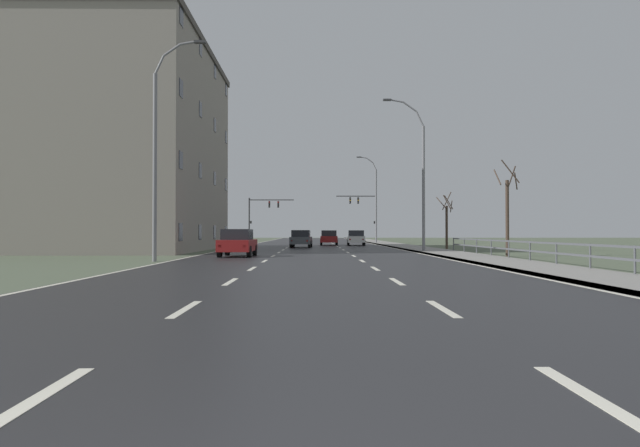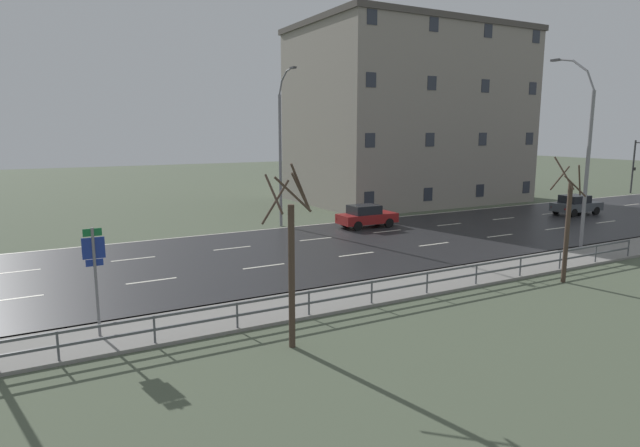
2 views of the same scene
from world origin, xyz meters
name	(u,v)px [view 1 (image 1 of 2)]	position (x,y,z in m)	size (l,w,h in m)	color
ground_plane	(313,248)	(0.00, 48.00, -0.06)	(160.00, 160.00, 0.12)	#4C5642
road_asphalt_strip	(313,244)	(0.00, 60.00, 0.01)	(14.00, 120.00, 0.03)	#232326
sidewalk_right	(387,244)	(8.43, 60.00, 0.06)	(3.00, 120.00, 0.12)	gray
guardrail	(542,248)	(9.85, 20.85, 0.71)	(0.07, 29.76, 1.00)	#515459
street_lamp_midground	(421,177)	(7.40, 34.98, 5.17)	(2.89, 0.24, 10.64)	slate
street_lamp_distant	(375,201)	(7.45, 63.29, 5.17)	(2.44, 0.24, 10.56)	slate
street_lamp_left_bank	(158,153)	(-7.44, 23.65, 5.21)	(2.52, 0.24, 10.65)	slate
traffic_signal_right	(366,209)	(6.66, 65.85, 4.23)	(5.11, 0.36, 6.15)	#38383A
traffic_signal_left	(261,212)	(-6.45, 64.83, 3.91)	(5.60, 0.36, 5.61)	#38383A
car_far_right	(356,238)	(4.44, 54.13, 0.80)	(2.00, 4.19, 1.57)	silver
car_near_left	(329,238)	(1.66, 55.17, 0.80)	(1.92, 4.14, 1.57)	maroon
car_near_right	(301,239)	(-1.09, 46.44, 0.80)	(2.01, 4.19, 1.57)	#474C51
car_distant	(238,243)	(-4.32, 28.62, 0.80)	(1.88, 4.12, 1.57)	maroon
brick_building	(121,148)	(-15.04, 40.27, 7.99)	(13.81, 20.37, 15.95)	gray
bare_tree_mid	(507,212)	(11.19, 28.79, 2.54)	(1.27, 1.30, 5.53)	#423328
bare_tree_far	(447,223)	(11.07, 42.63, 2.19)	(1.31, 1.39, 4.78)	#423328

